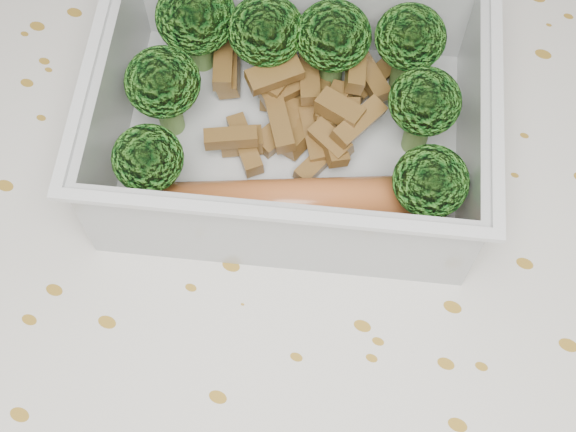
% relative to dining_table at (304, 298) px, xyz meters
% --- Properties ---
extents(dining_table, '(1.40, 0.90, 0.75)m').
position_rel_dining_table_xyz_m(dining_table, '(0.00, 0.00, 0.00)').
color(dining_table, brown).
rests_on(dining_table, ground).
extents(tablecloth, '(1.46, 0.96, 0.19)m').
position_rel_dining_table_xyz_m(tablecloth, '(0.00, 0.00, 0.05)').
color(tablecloth, silver).
rests_on(tablecloth, dining_table).
extents(lunch_container, '(0.23, 0.21, 0.07)m').
position_rel_dining_table_xyz_m(lunch_container, '(-0.03, 0.05, 0.11)').
color(lunch_container, silver).
rests_on(lunch_container, tablecloth).
extents(broccoli_florets, '(0.19, 0.15, 0.06)m').
position_rel_dining_table_xyz_m(broccoli_florets, '(-0.04, 0.06, 0.13)').
color(broccoli_florets, '#608C3F').
rests_on(broccoli_florets, lunch_container).
extents(meat_pile, '(0.11, 0.10, 0.03)m').
position_rel_dining_table_xyz_m(meat_pile, '(-0.03, 0.06, 0.11)').
color(meat_pile, brown).
rests_on(meat_pile, lunch_container).
extents(sausage, '(0.15, 0.08, 0.03)m').
position_rel_dining_table_xyz_m(sausage, '(-0.01, 0.01, 0.11)').
color(sausage, '#C46431').
rests_on(sausage, lunch_container).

